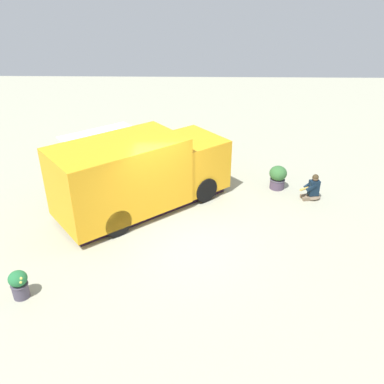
# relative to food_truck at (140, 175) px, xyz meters

# --- Properties ---
(ground_plane) EXTENTS (40.00, 40.00, 0.00)m
(ground_plane) POSITION_rel_food_truck_xyz_m (1.23, -1.57, -1.12)
(ground_plane) COLOR #A9A990
(food_truck) EXTENTS (5.58, 5.07, 2.34)m
(food_truck) POSITION_rel_food_truck_xyz_m (0.00, 0.00, 0.00)
(food_truck) COLOR #F9A91D
(food_truck) RESTS_ON ground_plane
(person_customer) EXTENTS (0.79, 0.53, 0.89)m
(person_customer) POSITION_rel_food_truck_xyz_m (5.59, 0.67, -0.79)
(person_customer) COLOR #7A654E
(person_customer) RESTS_ON ground_plane
(planter_flowering_near) EXTENTS (0.43, 0.43, 0.71)m
(planter_flowering_near) POSITION_rel_food_truck_xyz_m (-2.27, -4.19, -0.74)
(planter_flowering_near) COLOR #4C4556
(planter_flowering_near) RESTS_ON ground_plane
(planter_flowering_far) EXTENTS (0.60, 0.60, 0.83)m
(planter_flowering_far) POSITION_rel_food_truck_xyz_m (4.54, 1.39, -0.68)
(planter_flowering_far) COLOR #524258
(planter_flowering_far) RESTS_ON ground_plane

